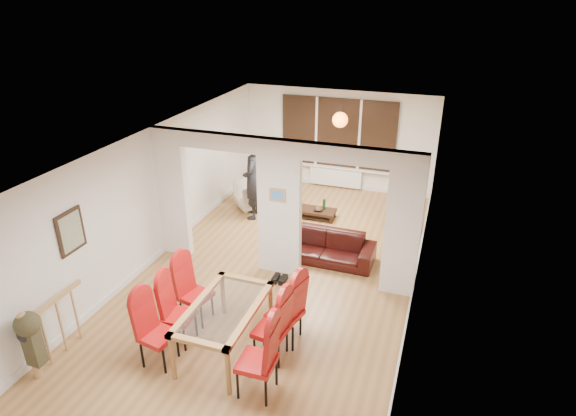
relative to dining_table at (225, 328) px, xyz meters
The scene contains 24 objects.
floor 2.37m from the dining_table, 89.76° to the left, with size 5.00×9.00×0.01m, color #9D703F.
room_walls 2.51m from the dining_table, 89.76° to the left, with size 5.00×9.00×2.60m, color silver, non-canonical shape.
divider_wall 2.51m from the dining_table, 89.76° to the left, with size 5.00×0.18×2.60m, color white.
bay_window_blinds 6.87m from the dining_table, 89.92° to the left, with size 3.00×0.08×1.80m, color black.
radiator 6.74m from the dining_table, 89.92° to the left, with size 1.40×0.08×0.50m, color white.
pendant_light 5.91m from the dining_table, 86.86° to the left, with size 0.36×0.36×0.36m, color orange.
stair_newel 2.41m from the dining_table, 158.94° to the right, with size 0.40×1.20×1.10m, color #AE844F, non-canonical shape.
wall_poster 2.74m from the dining_table, behind, with size 0.04×0.52×0.67m, color gray.
pillar_photo 2.55m from the dining_table, 89.75° to the left, with size 0.30×0.03×0.25m, color #4C8CD8.
dining_table is the anchor object (origin of this frame).
dining_chair_la 0.97m from the dining_table, 144.69° to the right, with size 0.44×0.44×1.10m, color #A11110, non-canonical shape.
dining_chair_lb 0.76m from the dining_table, behind, with size 0.43×0.43×1.08m, color #A11110, non-canonical shape.
dining_chair_lc 0.90m from the dining_table, 147.21° to the left, with size 0.44×0.44×1.10m, color #A11110, non-canonical shape.
dining_chair_ra 1.00m from the dining_table, 39.21° to the right, with size 0.47×0.47×1.19m, color #A11110, non-canonical shape.
dining_chair_rb 0.71m from the dining_table, ahead, with size 0.45×0.45×1.11m, color #A11110, non-canonical shape.
dining_chair_rc 0.92m from the dining_table, 32.10° to the left, with size 0.46×0.46×1.15m, color #A11110, non-canonical shape.
sofa 3.08m from the dining_table, 76.93° to the left, with size 1.97×0.77×0.57m, color black.
armchair 5.09m from the dining_table, 108.51° to the left, with size 0.73×0.71×0.67m, color beige.
person 4.60m from the dining_table, 107.56° to the left, with size 0.45×0.68×1.87m, color black.
television 5.32m from the dining_table, 69.72° to the left, with size 0.12×0.95×0.54m, color black.
coffee_table 4.77m from the dining_table, 89.65° to the left, with size 0.91×0.45×0.21m, color black, non-canonical shape.
bottle 4.86m from the dining_table, 87.67° to the left, with size 0.07×0.07×0.27m, color #143F19.
bowl 4.73m from the dining_table, 88.88° to the left, with size 0.22×0.22×0.05m, color black.
shoes 1.99m from the dining_table, 86.05° to the left, with size 0.24×0.26×0.10m, color black, non-canonical shape.
Camera 1 is at (2.70, -7.40, 4.96)m, focal length 30.00 mm.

